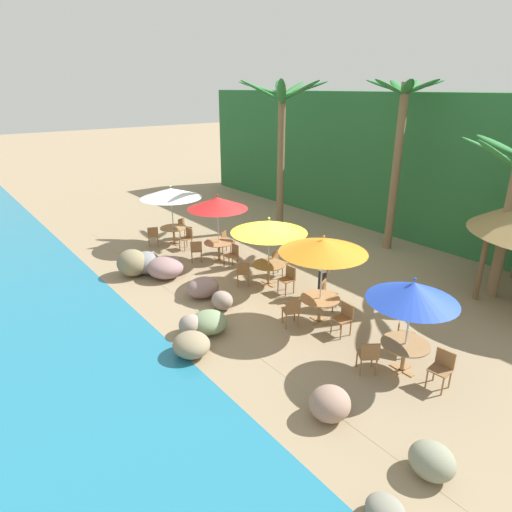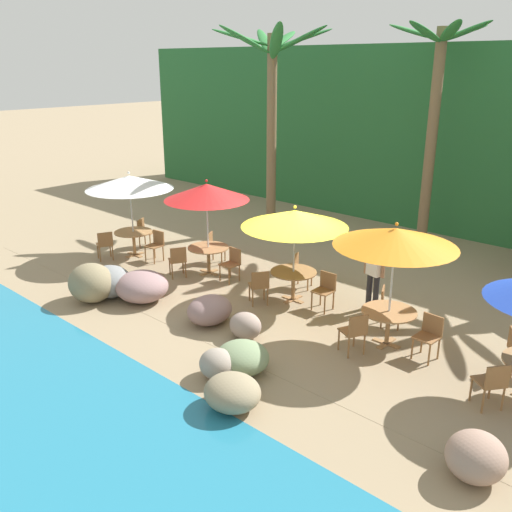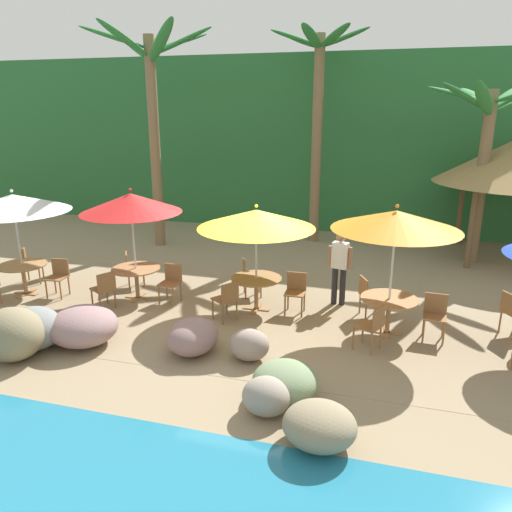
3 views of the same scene
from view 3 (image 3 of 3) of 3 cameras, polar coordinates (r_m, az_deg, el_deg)
The scene contains 27 objects.
ground_plane at distance 10.64m, azimuth -1.12°, elevation -6.70°, with size 120.00×120.00×0.00m, color #937F60.
terrace_deck at distance 10.64m, azimuth -1.13°, elevation -6.68°, with size 18.00×5.20×0.01m.
foliage_backdrop at distance 18.59m, azimuth 7.07°, elevation 12.88°, with size 28.00×2.40×6.00m.
rock_seawall at distance 8.27m, azimuth -7.52°, elevation -11.46°, with size 12.10×2.90×0.94m.
umbrella_white at distance 12.37m, azimuth -26.34°, elevation 5.53°, with size 2.49×2.49×2.50m.
dining_table_white at distance 12.73m, azimuth -25.42°, elevation -1.43°, with size 1.10×1.10×0.74m.
chair_white_seaward at distance 12.36m, azimuth -21.92°, elevation -2.01°, with size 0.46×0.46×0.87m.
chair_white_inland at distance 13.57m, azimuth -24.88°, elevation -0.75°, with size 0.57×0.57×0.87m.
umbrella_red at distance 11.18m, azimuth -14.31°, elevation 5.98°, with size 2.23×2.23×2.57m.
dining_table_red at distance 11.58m, azimuth -13.73°, elevation -1.95°, with size 1.10×1.10×0.74m.
chair_red_seaward at distance 11.26m, azimuth -9.80°, elevation -2.79°, with size 0.45×0.45×0.87m.
chair_red_inland at distance 12.42m, azimuth -14.22°, elevation -1.19°, with size 0.58×0.58×0.87m.
chair_red_left at distance 11.15m, azimuth -17.16°, elevation -3.52°, with size 0.58×0.58×0.87m.
umbrella_yellow at distance 10.22m, azimuth 0.04°, elevation 4.32°, with size 2.48×2.48×2.34m.
dining_table_yellow at distance 10.62m, azimuth 0.03°, elevation -3.17°, with size 1.10×1.10×0.74m.
chair_yellow_seaward at distance 10.58m, azimuth 4.63°, elevation -3.90°, with size 0.43×0.44×0.87m.
chair_yellow_inland at distance 11.44m, azimuth -0.85°, elevation -2.21°, with size 0.55×0.55×0.87m.
chair_yellow_left at distance 10.11m, azimuth -3.38°, elevation -4.89°, with size 0.59×0.59×0.87m.
umbrella_orange at distance 9.37m, azimuth 15.94°, elevation 4.01°, with size 2.38×2.38×2.57m.
dining_table_orange at distance 9.86m, azimuth 15.17°, elevation -5.42°, with size 1.10×1.10×0.74m.
chair_orange_seaward at distance 9.98m, azimuth 20.04°, elevation -6.23°, with size 0.44×0.45×0.87m.
chair_orange_inland at distance 10.59m, azimuth 12.83°, elevation -4.27°, with size 0.56×0.56×0.87m.
chair_orange_left at distance 9.15m, azimuth 13.35°, elevation -7.75°, with size 0.56×0.56×0.87m.
palm_tree_nearest at distance 15.65m, azimuth -11.90°, elevation 17.55°, with size 3.51×3.71×6.54m.
palm_tree_second at distance 15.93m, azimuth 7.19°, elevation 17.38°, with size 2.98×2.97×6.50m.
palm_tree_third at distance 14.85m, azimuth 25.15°, elevation 12.34°, with size 3.32×3.18×4.92m.
waiter_in_white at distance 10.95m, azimuth 9.69°, elevation -0.74°, with size 0.52×0.27×1.70m.
Camera 3 is at (2.84, -9.33, 4.26)m, focal length 34.49 mm.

